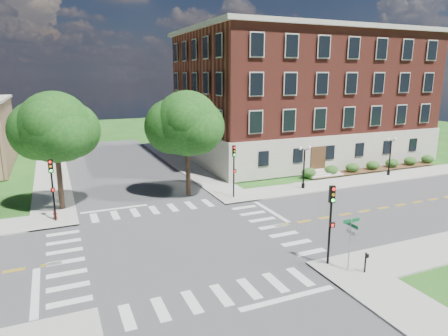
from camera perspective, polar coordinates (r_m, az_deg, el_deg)
name	(u,v)px	position (r m, az deg, el deg)	size (l,w,h in m)	color
ground	(180,243)	(27.57, -6.34, -10.54)	(160.00, 160.00, 0.00)	#215117
road_ew	(180,242)	(27.57, -6.34, -10.53)	(90.00, 12.00, 0.01)	#3D3D3F
road_ns	(180,242)	(27.57, -6.34, -10.53)	(12.00, 90.00, 0.01)	#3D3D3F
sidewalk_ne	(267,171)	(46.88, 6.14, -0.45)	(34.00, 34.00, 0.12)	#9E9B93
crosswalk_east	(272,227)	(30.26, 6.94, -8.34)	(2.20, 10.20, 0.02)	silver
stop_bar_east	(271,212)	(33.45, 6.72, -6.21)	(0.40, 5.50, 0.00)	silver
main_building	(300,95)	(55.82, 10.80, 10.18)	(30.60, 22.40, 16.50)	#B7B0A2
shrub_row	(372,171)	(50.18, 20.41, -0.38)	(18.00, 2.00, 1.30)	#1F4918
tree_c	(55,127)	(34.90, -23.03, 5.37)	(5.76, 5.76, 9.72)	#302618
tree_d	(187,124)	(36.21, -5.30, 6.33)	(5.90, 5.90, 9.61)	#302618
traffic_signal_se	(331,215)	(23.95, 15.02, -6.47)	(0.36, 0.42, 4.80)	black
traffic_signal_ne	(234,165)	(35.84, 1.43, 0.50)	(0.37, 0.44, 4.80)	black
traffic_signal_nw	(52,182)	(32.69, -23.35, -1.85)	(0.37, 0.44, 4.80)	black
twin_lamp_west	(304,164)	(39.67, 11.37, 0.51)	(1.36, 0.36, 4.23)	black
twin_lamp_east	(390,154)	(47.71, 22.65, 1.86)	(1.36, 0.36, 4.23)	black
street_sign_pole	(351,234)	(23.84, 17.62, -9.00)	(1.10, 1.10, 3.10)	gray
push_button_post	(366,261)	(24.44, 19.58, -12.46)	(0.14, 0.21, 1.20)	black
fire_hydrant	(55,214)	(33.90, -22.98, -6.11)	(0.35, 0.35, 0.75)	#B5150D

